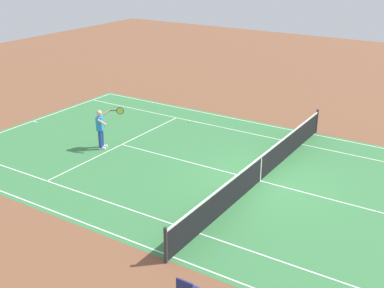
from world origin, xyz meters
TOP-DOWN VIEW (x-y plane):
  - ground_plane at (0.00, 0.00)m, footprint 60.00×60.00m
  - court_slab at (0.00, 0.00)m, footprint 24.20×11.40m
  - court_line_markings at (0.00, 0.00)m, footprint 23.85×11.05m
  - tennis_net at (0.00, 0.00)m, footprint 0.10×11.70m
  - tennis_player_near at (6.82, 0.72)m, footprint 0.88×0.98m
  - tennis_ball at (5.55, -3.89)m, footprint 0.07×0.07m

SIDE VIEW (x-z plane):
  - ground_plane at x=0.00m, z-range 0.00..0.00m
  - court_slab at x=0.00m, z-range 0.00..0.00m
  - court_line_markings at x=0.00m, z-range 0.00..0.01m
  - tennis_ball at x=5.55m, z-range 0.00..0.07m
  - tennis_net at x=0.00m, z-range -0.05..1.03m
  - tennis_player_near at x=6.82m, z-range 0.08..1.78m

